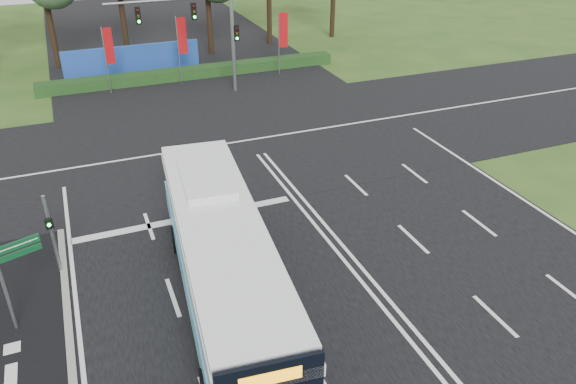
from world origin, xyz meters
name	(u,v)px	position (x,y,z in m)	size (l,w,h in m)	color
ground	(341,257)	(0.00, 0.00, 0.00)	(120.00, 120.00, 0.00)	#294F1A
road_main	(341,257)	(0.00, 0.00, 0.02)	(20.00, 120.00, 0.04)	black
road_cross	(246,141)	(0.00, 12.00, 0.03)	(120.00, 14.00, 0.05)	black
city_bus	(223,260)	(-4.94, -0.93, 1.86)	(3.92, 13.03, 3.68)	#6ED8FF
pedestrian_signal	(52,233)	(-10.20, 3.01, 1.80)	(0.29, 0.41, 3.30)	gray
street_sign	(10,268)	(-11.38, 0.48, 2.33)	(1.36, 0.54, 3.66)	gray
banner_flag_left	(108,50)	(-5.89, 23.22, 2.97)	(0.66, 0.19, 4.55)	gray
banner_flag_mid	(181,40)	(-0.85, 23.71, 3.08)	(0.70, 0.08, 4.73)	gray
banner_flag_right	(282,34)	(6.40, 22.75, 3.06)	(0.66, 0.27, 4.70)	gray
traffic_light_gantry	(206,25)	(0.21, 20.50, 4.66)	(8.41, 0.28, 7.00)	gray
hedge	(193,73)	(0.00, 24.50, 0.40)	(22.00, 1.20, 0.80)	#163914
blue_hoarding	(132,60)	(-4.00, 27.00, 1.10)	(10.00, 0.30, 2.20)	#1E46A4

